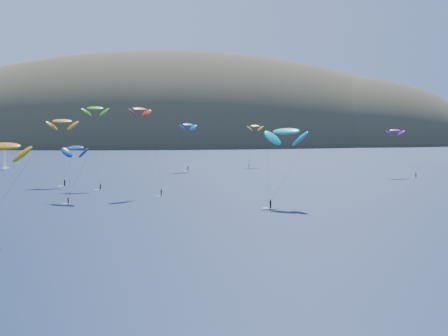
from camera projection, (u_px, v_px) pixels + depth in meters
name	position (u px, v px, depth m)	size (l,w,h in m)	color
ground	(297.00, 283.00, 78.88)	(2800.00, 2800.00, 0.00)	black
island	(193.00, 154.00, 640.48)	(730.00, 300.00, 210.00)	#3D3526
sailboat	(5.00, 168.00, 273.57)	(8.59, 7.41, 10.57)	white
kitesurfer_1	(62.00, 121.00, 205.64)	(10.38, 9.32, 23.76)	yellow
kitesurfer_2	(3.00, 147.00, 110.41)	(9.36, 10.01, 18.78)	yellow
kitesurfer_3	(95.00, 108.00, 197.37)	(8.14, 10.86, 27.33)	yellow
kitesurfer_4	(188.00, 125.00, 268.27)	(9.60, 8.84, 22.23)	yellow
kitesurfer_5	(286.00, 131.00, 155.14)	(12.41, 14.52, 21.51)	yellow
kitesurfer_6	(395.00, 131.00, 238.27)	(10.04, 8.37, 19.52)	yellow
kitesurfer_9	(140.00, 109.00, 176.25)	(10.60, 9.25, 26.52)	yellow
kitesurfer_10	(75.00, 148.00, 163.54)	(9.00, 12.16, 16.16)	yellow
kitesurfer_11	(255.00, 126.00, 292.55)	(8.97, 10.95, 21.18)	yellow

